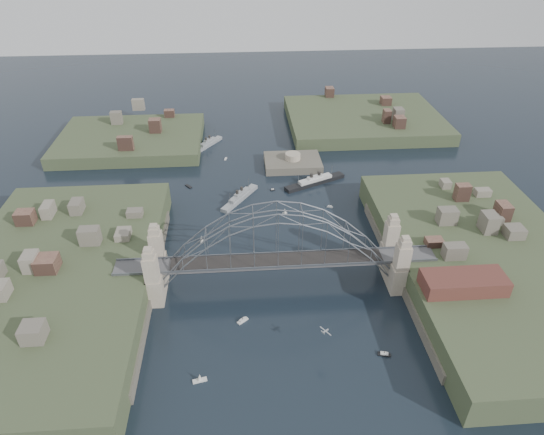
{
  "coord_description": "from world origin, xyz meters",
  "views": [
    {
      "loc": [
        -8.48,
        -97.29,
        85.48
      ],
      "look_at": [
        0.0,
        18.0,
        10.0
      ],
      "focal_mm": 31.3,
      "sensor_mm": 36.0,
      "label": 1
    }
  ],
  "objects_px": {
    "fort_island": "(293,167)",
    "naval_cruiser_far": "(208,144)",
    "ocean_liner": "(315,181)",
    "naval_cruiser_near": "(240,198)",
    "bridge": "(277,248)",
    "wharf_shed": "(464,283)"
  },
  "relations": [
    {
      "from": "bridge",
      "to": "fort_island",
      "type": "xyz_separation_m",
      "value": [
        12.0,
        70.0,
        -12.66
      ]
    },
    {
      "from": "fort_island",
      "to": "ocean_liner",
      "type": "distance_m",
      "value": 16.45
    },
    {
      "from": "bridge",
      "to": "naval_cruiser_near",
      "type": "height_order",
      "value": "bridge"
    },
    {
      "from": "ocean_liner",
      "to": "naval_cruiser_near",
      "type": "bearing_deg",
      "value": -161.07
    },
    {
      "from": "naval_cruiser_near",
      "to": "naval_cruiser_far",
      "type": "distance_m",
      "value": 47.88
    },
    {
      "from": "bridge",
      "to": "naval_cruiser_near",
      "type": "bearing_deg",
      "value": 101.56
    },
    {
      "from": "wharf_shed",
      "to": "ocean_liner",
      "type": "bearing_deg",
      "value": 110.15
    },
    {
      "from": "fort_island",
      "to": "naval_cruiser_near",
      "type": "relative_size",
      "value": 1.22
    },
    {
      "from": "bridge",
      "to": "naval_cruiser_far",
      "type": "xyz_separation_m",
      "value": [
        -22.05,
        91.58,
        -11.41
      ]
    },
    {
      "from": "naval_cruiser_far",
      "to": "naval_cruiser_near",
      "type": "bearing_deg",
      "value": -74.55
    },
    {
      "from": "wharf_shed",
      "to": "naval_cruiser_far",
      "type": "height_order",
      "value": "wharf_shed"
    },
    {
      "from": "fort_island",
      "to": "naval_cruiser_far",
      "type": "bearing_deg",
      "value": 147.63
    },
    {
      "from": "naval_cruiser_far",
      "to": "wharf_shed",
      "type": "bearing_deg",
      "value": -57.97
    },
    {
      "from": "wharf_shed",
      "to": "ocean_liner",
      "type": "xyz_separation_m",
      "value": [
        -25.33,
        69.02,
        -9.06
      ]
    },
    {
      "from": "ocean_liner",
      "to": "wharf_shed",
      "type": "bearing_deg",
      "value": -69.85
    },
    {
      "from": "wharf_shed",
      "to": "naval_cruiser_far",
      "type": "xyz_separation_m",
      "value": [
        -66.05,
        105.58,
        -9.09
      ]
    },
    {
      "from": "fort_island",
      "to": "naval_cruiser_far",
      "type": "relative_size",
      "value": 1.4
    },
    {
      "from": "naval_cruiser_near",
      "to": "naval_cruiser_far",
      "type": "relative_size",
      "value": 1.15
    },
    {
      "from": "naval_cruiser_near",
      "to": "naval_cruiser_far",
      "type": "height_order",
      "value": "naval_cruiser_near"
    },
    {
      "from": "fort_island",
      "to": "naval_cruiser_far",
      "type": "height_order",
      "value": "naval_cruiser_far"
    },
    {
      "from": "fort_island",
      "to": "ocean_liner",
      "type": "bearing_deg",
      "value": -65.99
    },
    {
      "from": "fort_island",
      "to": "naval_cruiser_near",
      "type": "distance_m",
      "value": 32.54
    }
  ]
}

